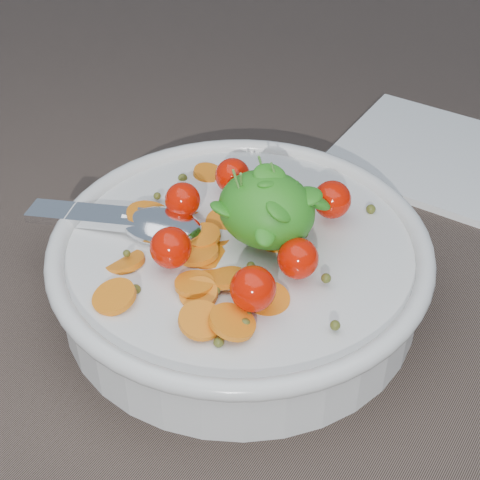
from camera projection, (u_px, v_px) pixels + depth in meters
The scene contains 3 objects.
ground at pixel (238, 305), 0.54m from camera, with size 6.00×6.00×0.00m, color brown.
bowl at pixel (240, 264), 0.52m from camera, with size 0.29×0.27×0.11m.
napkin at pixel (441, 157), 0.68m from camera, with size 0.18×0.16×0.01m, color white.
Camera 1 is at (0.21, -0.32, 0.38)m, focal length 55.00 mm.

